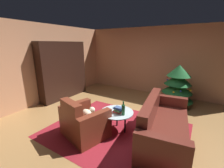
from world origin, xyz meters
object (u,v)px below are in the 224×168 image
object	(u,v)px
armchair_red	(84,123)
coffee_table	(117,113)
bookshelf_unit	(66,70)
book_stack_on_table	(118,110)
bottle_on_table	(123,110)
couch_red	(163,127)
decorated_tree	(177,85)

from	to	relation	value
armchair_red	coffee_table	xyz separation A→B (m)	(0.51, 0.54, 0.13)
bookshelf_unit	armchair_red	size ratio (longest dim) A/B	1.87
bookshelf_unit	book_stack_on_table	xyz separation A→B (m)	(2.78, -1.08, -0.47)
armchair_red	book_stack_on_table	distance (m)	0.78
armchair_red	bottle_on_table	world-z (taller)	armchair_red
bottle_on_table	armchair_red	bearing A→B (deg)	-146.27
armchair_red	couch_red	xyz separation A→B (m)	(1.48, 0.73, -0.01)
armchair_red	coffee_table	bearing A→B (deg)	46.44
couch_red	decorated_tree	bearing A→B (deg)	91.94
coffee_table	armchair_red	bearing A→B (deg)	-133.56
couch_red	book_stack_on_table	world-z (taller)	couch_red
armchair_red	decorated_tree	world-z (taller)	decorated_tree
couch_red	decorated_tree	xyz separation A→B (m)	(-0.07, 2.11, 0.36)
coffee_table	book_stack_on_table	bearing A→B (deg)	-39.47
book_stack_on_table	bottle_on_table	world-z (taller)	bottle_on_table
armchair_red	book_stack_on_table	world-z (taller)	armchair_red
bookshelf_unit	book_stack_on_table	size ratio (longest dim) A/B	8.67
coffee_table	decorated_tree	distance (m)	2.48
coffee_table	bottle_on_table	distance (m)	0.26
coffee_table	book_stack_on_table	distance (m)	0.13
couch_red	coffee_table	xyz separation A→B (m)	(-0.97, -0.20, 0.13)
armchair_red	couch_red	bearing A→B (deg)	26.43
coffee_table	book_stack_on_table	size ratio (longest dim) A/B	3.19
bookshelf_unit	coffee_table	distance (m)	2.97
couch_red	bottle_on_table	world-z (taller)	couch_red
armchair_red	couch_red	size ratio (longest dim) A/B	0.52
coffee_table	book_stack_on_table	world-z (taller)	book_stack_on_table
armchair_red	bookshelf_unit	bearing A→B (deg)	144.72
bookshelf_unit	decorated_tree	world-z (taller)	bookshelf_unit
decorated_tree	book_stack_on_table	bearing A→B (deg)	-109.75
bookshelf_unit	book_stack_on_table	distance (m)	3.02
bottle_on_table	bookshelf_unit	bearing A→B (deg)	159.36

